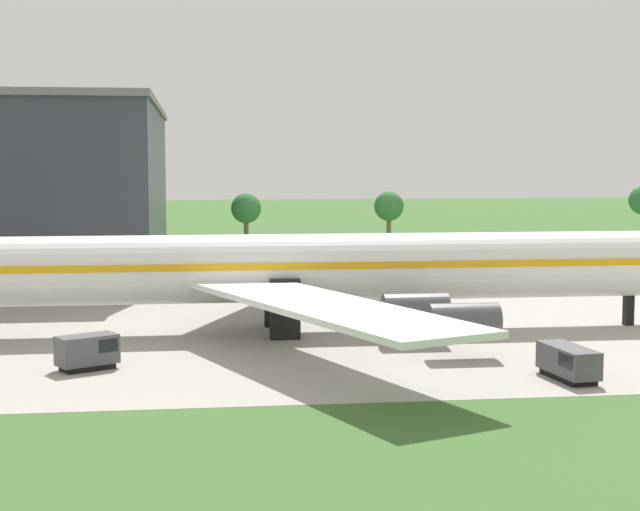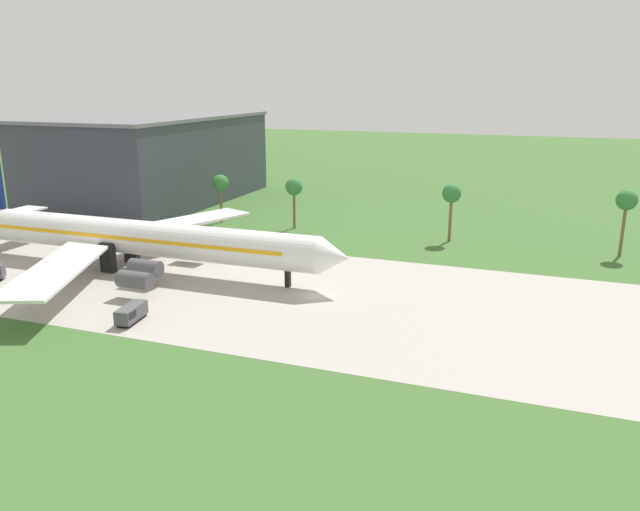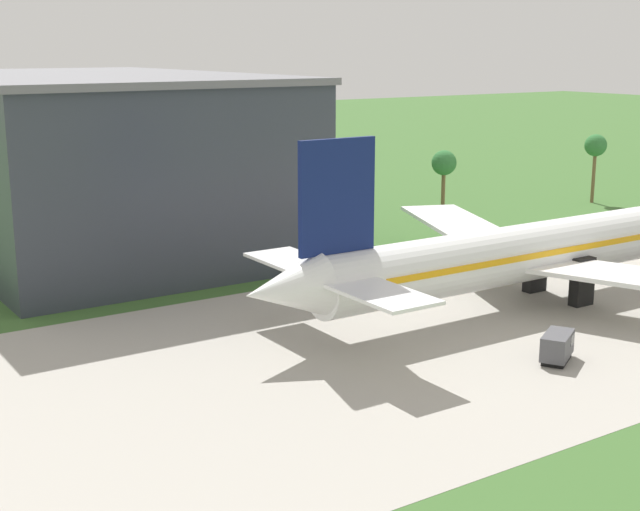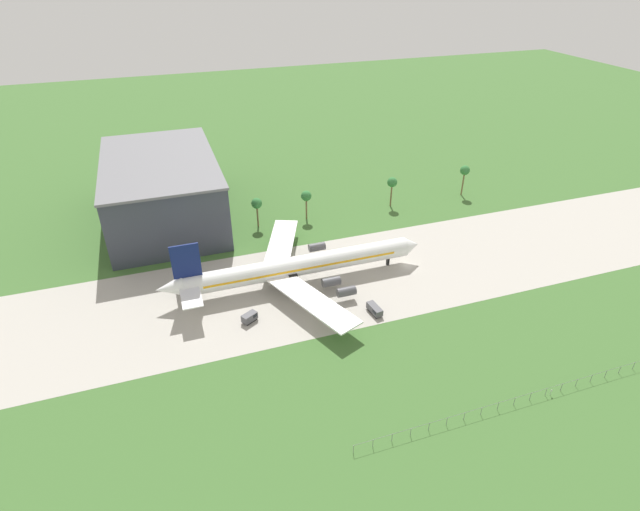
# 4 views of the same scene
# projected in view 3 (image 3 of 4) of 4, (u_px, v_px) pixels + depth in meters

# --- Properties ---
(jet_airliner) EXTENTS (76.13, 60.75, 17.83)m
(jet_airliner) POSITION_uv_depth(u_px,v_px,m) (573.00, 245.00, 90.92)
(jet_airliner) COLOR white
(jet_airliner) RESTS_ON ground_plane
(baggage_tug) EXTENTS (4.47, 3.75, 2.40)m
(baggage_tug) POSITION_uv_depth(u_px,v_px,m) (557.00, 346.00, 72.62)
(baggage_tug) COLOR black
(baggage_tug) RESTS_ON ground_plane
(terminal_building) EXTENTS (36.72, 61.20, 21.75)m
(terminal_building) POSITION_uv_depth(u_px,v_px,m) (91.00, 159.00, 115.59)
(terminal_building) COLOR #333842
(terminal_building) RESTS_ON ground_plane
(palm_tree_row) EXTENTS (83.55, 3.60, 11.88)m
(palm_tree_row) POSITION_uv_depth(u_px,v_px,m) (540.00, 153.00, 137.90)
(palm_tree_row) COLOR brown
(palm_tree_row) RESTS_ON ground_plane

